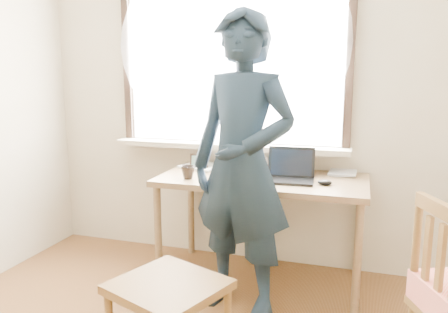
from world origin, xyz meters
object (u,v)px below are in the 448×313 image
(desk, at_px, (262,188))
(work_chair, at_px, (169,297))
(laptop, at_px, (290,173))
(mug_dark, at_px, (188,172))
(person, at_px, (242,166))
(mug_white, at_px, (259,164))

(desk, xyz_separation_m, work_chair, (-0.20, -1.15, -0.27))
(laptop, xyz_separation_m, mug_dark, (-0.68, -0.16, -0.01))
(laptop, relative_size, work_chair, 0.54)
(work_chair, xyz_separation_m, person, (0.17, 0.73, 0.51))
(mug_dark, distance_m, person, 0.51)
(desk, height_order, person, person)
(laptop, distance_m, mug_dark, 0.70)
(laptop, distance_m, mug_white, 0.35)
(mug_dark, height_order, work_chair, mug_dark)
(mug_white, relative_size, work_chair, 0.22)
(desk, distance_m, mug_white, 0.24)
(work_chair, bearing_deg, person, 77.10)
(laptop, height_order, mug_dark, laptop)
(mug_white, distance_m, work_chair, 1.40)
(desk, relative_size, laptop, 4.30)
(work_chair, distance_m, person, 0.91)
(laptop, bearing_deg, person, -120.98)
(desk, bearing_deg, mug_white, 109.62)
(laptop, distance_m, work_chair, 1.25)
(desk, bearing_deg, person, -94.23)
(laptop, relative_size, mug_dark, 3.47)
(desk, relative_size, mug_dark, 14.91)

